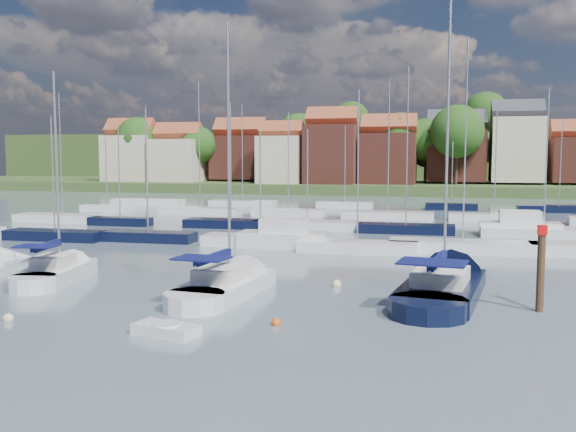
# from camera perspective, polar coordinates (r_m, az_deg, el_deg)

# --- Properties ---
(ground) EXTENTS (260.00, 260.00, 0.00)m
(ground) POSITION_cam_1_polar(r_m,az_deg,el_deg) (68.95, 7.93, -0.57)
(ground) COLOR #4F626C
(ground) RESTS_ON ground
(sailboat_left) EXTENTS (3.95, 9.73, 12.96)m
(sailboat_left) POSITION_cam_1_polar(r_m,az_deg,el_deg) (40.30, -19.30, -4.66)
(sailboat_left) COLOR silver
(sailboat_left) RESTS_ON ground
(sailboat_centre) EXTENTS (4.00, 11.36, 15.14)m
(sailboat_centre) POSITION_cam_1_polar(r_m,az_deg,el_deg) (34.75, -4.65, -5.98)
(sailboat_centre) COLOR silver
(sailboat_centre) RESTS_ON ground
(sailboat_navy) EXTENTS (5.45, 13.91, 18.66)m
(sailboat_navy) POSITION_cam_1_polar(r_m,az_deg,el_deg) (35.57, 13.97, -5.88)
(sailboat_navy) COLOR black
(sailboat_navy) RESTS_ON ground
(tender) EXTENTS (2.89, 1.84, 0.58)m
(tender) POSITION_cam_1_polar(r_m,az_deg,el_deg) (26.70, -10.79, -9.90)
(tender) COLOR silver
(tender) RESTS_ON ground
(timber_piling) EXTENTS (0.40, 0.40, 6.28)m
(timber_piling) POSITION_cam_1_polar(r_m,az_deg,el_deg) (32.03, 21.49, -6.14)
(timber_piling) COLOR #4C331E
(timber_piling) RESTS_ON ground
(buoy_b) EXTENTS (0.47, 0.47, 0.47)m
(buoy_b) POSITION_cam_1_polar(r_m,az_deg,el_deg) (30.98, -23.60, -8.53)
(buoy_b) COLOR beige
(buoy_b) RESTS_ON ground
(buoy_c) EXTENTS (0.45, 0.45, 0.45)m
(buoy_c) POSITION_cam_1_polar(r_m,az_deg,el_deg) (29.89, -8.23, -8.63)
(buoy_c) COLOR beige
(buoy_c) RESTS_ON ground
(buoy_d) EXTENTS (0.42, 0.42, 0.42)m
(buoy_d) POSITION_cam_1_polar(r_m,az_deg,el_deg) (27.79, -1.07, -9.66)
(buoy_d) COLOR #D85914
(buoy_d) RESTS_ON ground
(buoy_e) EXTENTS (0.54, 0.54, 0.54)m
(buoy_e) POSITION_cam_1_polar(r_m,az_deg,el_deg) (35.71, 4.34, -6.25)
(buoy_e) COLOR beige
(buoy_e) RESTS_ON ground
(marina_field) EXTENTS (79.62, 41.41, 15.93)m
(marina_field) POSITION_cam_1_polar(r_m,az_deg,el_deg) (63.93, 9.21, -0.68)
(marina_field) COLOR silver
(marina_field) RESTS_ON ground
(far_shore_town) EXTENTS (212.46, 90.00, 22.27)m
(far_shore_town) POSITION_cam_1_polar(r_m,az_deg,el_deg) (160.99, 12.00, 4.47)
(far_shore_town) COLOR #344924
(far_shore_town) RESTS_ON ground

